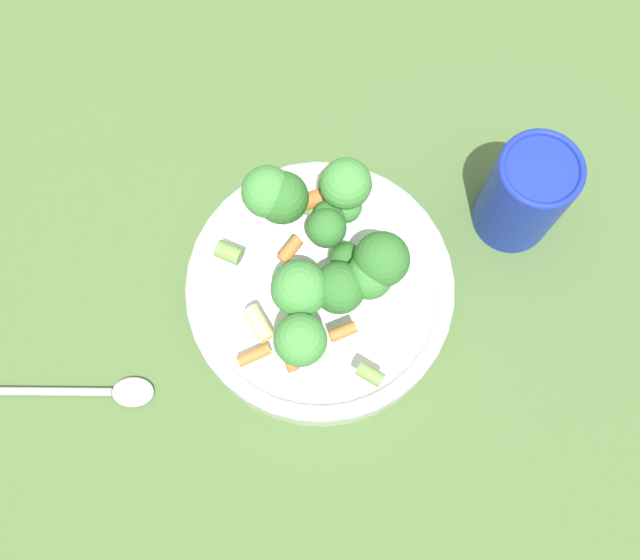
% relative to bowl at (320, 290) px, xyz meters
% --- Properties ---
extents(ground_plane, '(3.00, 3.00, 0.00)m').
position_rel_bowl_xyz_m(ground_plane, '(0.00, 0.00, -0.03)').
color(ground_plane, '#4C6B38').
extents(bowl, '(0.23, 0.23, 0.05)m').
position_rel_bowl_xyz_m(bowl, '(0.00, 0.00, 0.00)').
color(bowl, silver).
rests_on(bowl, ground_plane).
extents(pasta_salad, '(0.17, 0.16, 0.08)m').
position_rel_bowl_xyz_m(pasta_salad, '(-0.02, 0.00, 0.06)').
color(pasta_salad, '#8CB766').
rests_on(pasta_salad, bowl).
extents(cup, '(0.07, 0.07, 0.11)m').
position_rel_bowl_xyz_m(cup, '(-0.10, 0.16, 0.03)').
color(cup, '#192DAD').
rests_on(cup, ground_plane).
extents(spoon, '(0.04, 0.18, 0.01)m').
position_rel_bowl_xyz_m(spoon, '(0.12, -0.18, -0.02)').
color(spoon, silver).
rests_on(spoon, ground_plane).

